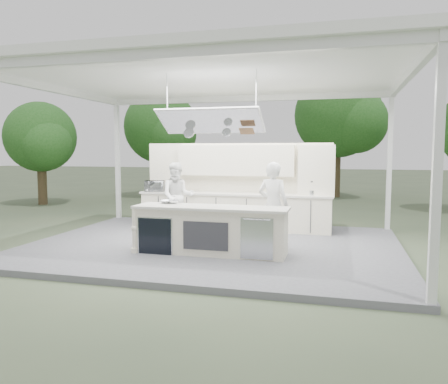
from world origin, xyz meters
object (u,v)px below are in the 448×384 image
(sous_chef, at_px, (177,196))
(demo_island, at_px, (210,230))
(head_chef, at_px, (273,205))
(back_counter, at_px, (234,211))

(sous_chef, bearing_deg, demo_island, -74.93)
(head_chef, xyz_separation_m, sous_chef, (-2.71, 1.51, -0.03))
(sous_chef, bearing_deg, head_chef, -48.38)
(head_chef, height_order, sous_chef, head_chef)
(demo_island, height_order, head_chef, head_chef)
(demo_island, distance_m, head_chef, 1.46)
(back_counter, relative_size, sous_chef, 2.89)
(head_chef, relative_size, sous_chef, 1.04)
(back_counter, xyz_separation_m, head_chef, (1.34, -2.04, 0.43))
(back_counter, relative_size, head_chef, 2.78)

